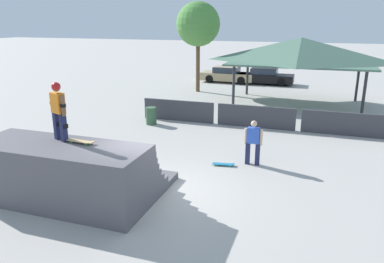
% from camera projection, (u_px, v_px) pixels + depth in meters
% --- Properties ---
extents(ground_plane, '(160.00, 160.00, 0.00)m').
position_uv_depth(ground_plane, '(157.00, 194.00, 11.10)').
color(ground_plane, '#ADA8A0').
extents(quarter_pipe_ramp, '(4.96, 3.52, 1.71)m').
position_uv_depth(quarter_pipe_ramp, '(69.00, 173.00, 10.70)').
color(quarter_pipe_ramp, '#565459').
rests_on(quarter_pipe_ramp, ground).
extents(skater_on_deck, '(0.70, 0.41, 1.65)m').
position_uv_depth(skater_on_deck, '(58.00, 107.00, 10.29)').
color(skater_on_deck, '#1E2347').
rests_on(skater_on_deck, quarter_pipe_ramp).
extents(skateboard_on_deck, '(0.84, 0.27, 0.09)m').
position_uv_depth(skateboard_on_deck, '(81.00, 141.00, 10.27)').
color(skateboard_on_deck, green).
rests_on(skateboard_on_deck, quarter_pipe_ramp).
extents(bystander_walking, '(0.65, 0.22, 1.62)m').
position_uv_depth(bystander_walking, '(253.00, 140.00, 13.15)').
color(bystander_walking, '#1E2347').
rests_on(bystander_walking, ground).
extents(skateboard_on_ground, '(0.79, 0.31, 0.09)m').
position_uv_depth(skateboard_on_ground, '(224.00, 164.00, 13.25)').
color(skateboard_on_ground, green).
rests_on(skateboard_on_ground, ground).
extents(barrier_fence, '(11.62, 0.12, 1.05)m').
position_uv_depth(barrier_fence, '(256.00, 117.00, 17.83)').
color(barrier_fence, '#3D3D42').
rests_on(barrier_fence, ground).
extents(pavilion_shelter, '(8.19, 5.02, 3.98)m').
position_uv_depth(pavilion_shelter, '(301.00, 51.00, 21.99)').
color(pavilion_shelter, '#2D2D33').
rests_on(pavilion_shelter, ground).
extents(tree_beside_pavilion, '(3.02, 3.02, 6.18)m').
position_uv_depth(tree_beside_pavilion, '(198.00, 24.00, 25.62)').
color(tree_beside_pavilion, brown).
rests_on(tree_beside_pavilion, ground).
extents(trash_bin, '(0.52, 0.52, 0.85)m').
position_uv_depth(trash_bin, '(151.00, 116.00, 18.42)').
color(trash_bin, '#385B3D').
rests_on(trash_bin, ground).
extents(parked_car_tan, '(4.38, 1.90, 1.27)m').
position_uv_depth(parked_car_tan, '(228.00, 75.00, 30.74)').
color(parked_car_tan, tan).
rests_on(parked_car_tan, ground).
extents(parked_car_black, '(4.38, 1.72, 1.27)m').
position_uv_depth(parked_car_black, '(265.00, 77.00, 29.84)').
color(parked_car_black, black).
rests_on(parked_car_black, ground).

